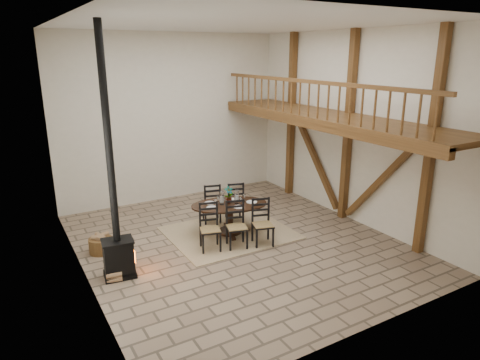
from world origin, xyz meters
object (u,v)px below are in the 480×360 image
log_basket (101,245)px  log_stack (114,274)px  dining_table (230,219)px  wood_stove (116,225)px

log_basket → log_stack: (-0.06, -1.35, -0.09)m
dining_table → log_stack: dining_table is taller
wood_stove → log_basket: wood_stove is taller
log_basket → log_stack: bearing=-92.4°
log_basket → log_stack: 1.35m
log_stack → log_basket: bearing=87.6°
dining_table → wood_stove: (-2.97, -0.67, 0.71)m
wood_stove → log_basket: 1.62m
dining_table → log_basket: bearing=-174.9°
dining_table → wood_stove: bearing=-150.2°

